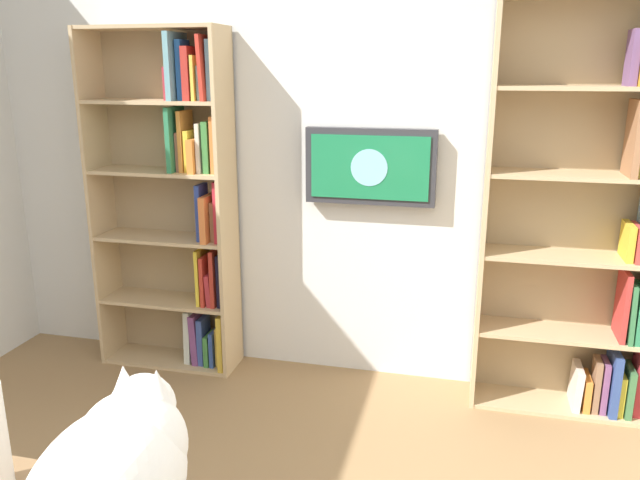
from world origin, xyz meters
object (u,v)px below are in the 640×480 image
object	(u,v)px
bookshelf_left	(596,226)
bookshelf_right	(180,204)
wall_mounted_tv	(370,167)
cat	(116,474)

from	to	relation	value
bookshelf_left	bookshelf_right	world-z (taller)	bookshelf_left
bookshelf_right	wall_mounted_tv	size ratio (longest dim) A/B	2.78
bookshelf_left	wall_mounted_tv	xyz separation A→B (m)	(1.15, -0.08, 0.24)
bookshelf_left	wall_mounted_tv	bearing A→B (deg)	-4.14
wall_mounted_tv	cat	bearing A→B (deg)	86.79
bookshelf_left	bookshelf_right	distance (m)	2.25
bookshelf_right	cat	bearing A→B (deg)	113.00
bookshelf_right	cat	xyz separation A→B (m)	(-0.96, 2.27, -0.05)
bookshelf_left	cat	xyz separation A→B (m)	(1.29, 2.27, -0.05)
wall_mounted_tv	cat	distance (m)	2.37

